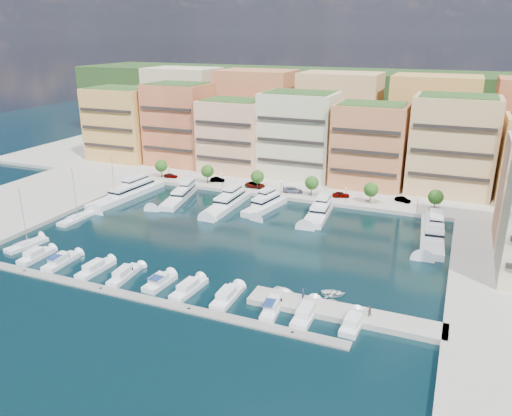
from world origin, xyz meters
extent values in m
plane|color=black|center=(0.00, 0.00, 0.00)|extent=(400.00, 400.00, 0.00)
cube|color=#9E998E|center=(0.00, 62.00, 0.00)|extent=(220.00, 64.00, 2.00)
cube|color=#1B3816|center=(0.00, 110.00, 0.00)|extent=(240.00, 40.00, 58.00)
cube|color=gray|center=(-3.00, -30.00, 0.00)|extent=(72.00, 2.20, 0.35)
cube|color=#9E998E|center=(30.00, -22.00, 0.00)|extent=(32.00, 5.00, 2.00)
cube|color=#DE9751|center=(-66.00, 50.00, 13.00)|extent=(22.00, 16.00, 24.00)
cube|color=black|center=(-66.00, 41.75, 13.00)|extent=(20.24, 0.50, 0.90)
cube|color=#275221|center=(-66.00, 50.00, 25.40)|extent=(19.36, 14.08, 0.80)
cube|color=#D98848|center=(-44.00, 52.00, 14.00)|extent=(20.00, 16.00, 26.00)
cube|color=black|center=(-44.00, 43.75, 14.00)|extent=(18.40, 0.50, 0.90)
cube|color=#275221|center=(-44.00, 52.00, 27.40)|extent=(17.60, 14.08, 0.80)
cube|color=#EBAF83|center=(-23.00, 50.00, 12.00)|extent=(20.00, 15.00, 22.00)
cube|color=black|center=(-23.00, 42.25, 12.00)|extent=(18.40, 0.50, 0.90)
cube|color=#275221|center=(-23.00, 50.00, 23.40)|extent=(17.60, 13.20, 0.80)
cube|color=beige|center=(-2.00, 52.00, 13.50)|extent=(22.00, 16.00, 25.00)
cube|color=black|center=(-2.00, 43.75, 13.50)|extent=(20.24, 0.50, 0.90)
cube|color=#275221|center=(-2.00, 52.00, 26.40)|extent=(19.36, 14.08, 0.80)
cube|color=#C77A4A|center=(20.00, 50.00, 12.50)|extent=(20.00, 15.00, 23.00)
cube|color=black|center=(20.00, 42.25, 12.50)|extent=(18.40, 0.50, 0.90)
cube|color=#275221|center=(20.00, 50.00, 24.40)|extent=(17.60, 13.20, 0.80)
cube|color=tan|center=(42.00, 52.00, 14.00)|extent=(22.00, 16.00, 26.00)
cube|color=black|center=(42.00, 43.75, 14.00)|extent=(20.24, 0.50, 0.90)
cube|color=#275221|center=(42.00, 52.00, 27.40)|extent=(19.36, 14.08, 0.80)
cube|color=beige|center=(-55.00, 74.00, 16.00)|extent=(26.00, 18.00, 30.00)
cube|color=#C77A4A|center=(-25.00, 74.00, 16.00)|extent=(26.00, 18.00, 30.00)
cube|color=tan|center=(5.00, 74.00, 16.00)|extent=(26.00, 18.00, 30.00)
cube|color=#DE9751|center=(35.00, 74.00, 16.00)|extent=(26.00, 18.00, 30.00)
cylinder|color=#473323|center=(-40.00, 33.50, 2.50)|extent=(0.24, 0.24, 3.00)
sphere|color=#214714|center=(-40.00, 33.50, 4.75)|extent=(3.80, 3.80, 3.80)
cylinder|color=#473323|center=(-24.00, 33.50, 2.50)|extent=(0.24, 0.24, 3.00)
sphere|color=#214714|center=(-24.00, 33.50, 4.75)|extent=(3.80, 3.80, 3.80)
cylinder|color=#473323|center=(-8.00, 33.50, 2.50)|extent=(0.24, 0.24, 3.00)
sphere|color=#214714|center=(-8.00, 33.50, 4.75)|extent=(3.80, 3.80, 3.80)
cylinder|color=#473323|center=(8.00, 33.50, 2.50)|extent=(0.24, 0.24, 3.00)
sphere|color=#214714|center=(8.00, 33.50, 4.75)|extent=(3.80, 3.80, 3.80)
cylinder|color=#473323|center=(24.00, 33.50, 2.50)|extent=(0.24, 0.24, 3.00)
sphere|color=#214714|center=(24.00, 33.50, 4.75)|extent=(3.80, 3.80, 3.80)
cylinder|color=#473323|center=(40.00, 33.50, 2.50)|extent=(0.24, 0.24, 3.00)
sphere|color=#214714|center=(40.00, 33.50, 4.75)|extent=(3.80, 3.80, 3.80)
cylinder|color=black|center=(-36.00, 31.20, 3.00)|extent=(0.10, 0.10, 4.00)
sphere|color=#FFF2CC|center=(-36.00, 31.20, 5.05)|extent=(0.30, 0.30, 0.30)
cylinder|color=black|center=(-18.00, 31.20, 3.00)|extent=(0.10, 0.10, 4.00)
sphere|color=#FFF2CC|center=(-18.00, 31.20, 5.05)|extent=(0.30, 0.30, 0.30)
cylinder|color=black|center=(0.00, 31.20, 3.00)|extent=(0.10, 0.10, 4.00)
sphere|color=#FFF2CC|center=(0.00, 31.20, 5.05)|extent=(0.30, 0.30, 0.30)
cylinder|color=black|center=(18.00, 31.20, 3.00)|extent=(0.10, 0.10, 4.00)
sphere|color=#FFF2CC|center=(18.00, 31.20, 5.05)|extent=(0.30, 0.30, 0.30)
cylinder|color=black|center=(36.00, 31.20, 3.00)|extent=(0.10, 0.10, 4.00)
sphere|color=#FFF2CC|center=(36.00, 31.20, 5.05)|extent=(0.30, 0.30, 0.30)
cube|color=white|center=(-39.77, 15.56, 0.35)|extent=(7.39, 27.22, 2.30)
cube|color=white|center=(-39.77, 18.25, 2.40)|extent=(5.38, 15.10, 1.80)
cube|color=black|center=(-39.77, 18.25, 2.40)|extent=(5.45, 15.16, 0.55)
cube|color=white|center=(-39.77, 20.40, 4.00)|extent=(3.68, 8.30, 1.40)
cylinder|color=#B2B2B7|center=(-39.77, 22.01, 5.60)|extent=(0.14, 0.14, 1.80)
cube|color=white|center=(-25.22, 19.06, 0.35)|extent=(7.92, 20.31, 2.30)
cube|color=white|center=(-25.22, 21.05, 2.40)|extent=(5.46, 11.39, 1.80)
cube|color=black|center=(-25.22, 21.05, 2.40)|extent=(5.53, 11.46, 0.55)
cube|color=white|center=(-25.22, 22.64, 4.00)|extent=(3.61, 6.33, 1.40)
cylinder|color=#B2B2B7|center=(-25.22, 23.83, 5.60)|extent=(0.14, 0.14, 1.80)
cube|color=black|center=(-25.22, 19.06, -0.10)|extent=(7.98, 20.37, 0.35)
cube|color=white|center=(-10.60, 18.63, 0.35)|extent=(4.83, 20.75, 2.30)
cube|color=white|center=(-10.60, 20.71, 2.40)|extent=(3.95, 11.42, 1.80)
cube|color=black|center=(-10.60, 20.71, 2.40)|extent=(4.01, 11.48, 0.55)
cube|color=white|center=(-10.60, 22.36, 4.00)|extent=(2.88, 6.23, 1.40)
cylinder|color=#B2B2B7|center=(-10.60, 23.61, 5.60)|extent=(0.14, 0.14, 1.80)
cube|color=white|center=(-0.77, 20.95, 0.35)|extent=(7.10, 16.57, 2.30)
cube|color=white|center=(-0.77, 22.56, 2.40)|extent=(4.98, 9.33, 1.80)
cube|color=black|center=(-0.77, 22.56, 2.40)|extent=(5.05, 9.40, 0.55)
cube|color=white|center=(-0.77, 23.85, 4.00)|extent=(3.32, 5.21, 1.40)
cylinder|color=#B2B2B7|center=(-0.77, 24.82, 5.60)|extent=(0.14, 0.14, 1.80)
cube|color=white|center=(13.71, 20.59, 0.35)|extent=(5.95, 17.12, 2.30)
cube|color=white|center=(13.71, 22.27, 2.40)|extent=(4.54, 9.51, 1.80)
cube|color=black|center=(13.71, 22.27, 2.40)|extent=(4.60, 9.58, 0.55)
cube|color=white|center=(13.71, 23.62, 4.00)|extent=(3.19, 5.24, 1.40)
cylinder|color=#B2B2B7|center=(13.71, 24.63, 5.60)|extent=(0.14, 0.14, 1.80)
cube|color=black|center=(13.71, 20.59, -0.10)|extent=(6.01, 17.18, 0.35)
cube|color=white|center=(40.71, 17.09, 0.35)|extent=(6.56, 24.11, 2.30)
cube|color=white|center=(40.71, 19.47, 2.40)|extent=(4.90, 13.36, 1.80)
cube|color=black|center=(40.71, 19.47, 2.40)|extent=(4.96, 13.42, 0.55)
cube|color=white|center=(40.71, 21.38, 4.00)|extent=(3.40, 7.34, 1.40)
cylinder|color=#B2B2B7|center=(40.71, 22.81, 5.60)|extent=(0.14, 0.14, 1.80)
cube|color=white|center=(-32.67, -24.50, 0.25)|extent=(2.76, 7.76, 1.40)
cube|color=white|center=(-32.67, -24.89, 1.55)|extent=(2.15, 3.73, 1.10)
cube|color=black|center=(-32.67, -23.34, 1.30)|extent=(1.97, 0.11, 0.55)
cube|color=white|center=(-26.11, -24.50, 0.25)|extent=(3.06, 8.63, 1.40)
cube|color=white|center=(-26.11, -24.93, 1.55)|extent=(2.27, 4.18, 1.10)
cube|color=black|center=(-26.11, -23.22, 1.30)|extent=(1.93, 0.19, 0.55)
cube|color=navy|center=(-26.11, -26.03, 2.15)|extent=(1.99, 2.64, 0.12)
cube|color=white|center=(-17.63, -24.50, 0.25)|extent=(3.04, 8.84, 1.40)
cube|color=white|center=(-17.63, -24.94, 1.55)|extent=(2.24, 4.28, 1.10)
cube|color=black|center=(-17.63, -23.19, 1.30)|extent=(1.87, 0.19, 0.55)
cube|color=white|center=(-10.92, -24.50, 0.25)|extent=(3.01, 8.98, 1.40)
cube|color=white|center=(-10.92, -24.94, 1.55)|extent=(2.15, 4.36, 1.10)
cube|color=black|center=(-10.92, -23.18, 1.30)|extent=(1.70, 0.23, 0.55)
cube|color=white|center=(-3.19, -24.50, 0.25)|extent=(3.33, 7.35, 1.40)
cube|color=white|center=(-3.19, -24.86, 1.55)|extent=(2.45, 3.58, 1.10)
cube|color=black|center=(-3.19, -23.42, 1.30)|extent=(2.05, 0.24, 0.55)
cube|color=navy|center=(-3.19, -25.79, 2.15)|extent=(2.14, 2.28, 0.12)
cube|color=white|center=(2.86, -24.50, 0.25)|extent=(3.37, 8.88, 1.40)
cube|color=white|center=(2.86, -24.93, 1.55)|extent=(2.41, 4.33, 1.10)
cube|color=black|center=(2.86, -23.20, 1.30)|extent=(1.91, 0.26, 0.55)
cube|color=white|center=(10.38, -24.50, 0.25)|extent=(2.98, 8.38, 1.40)
cube|color=white|center=(10.38, -24.92, 1.55)|extent=(2.28, 4.04, 1.10)
cube|color=black|center=(10.38, -23.25, 1.30)|extent=(2.04, 0.14, 0.55)
cube|color=white|center=(18.84, -24.50, 0.25)|extent=(3.27, 9.03, 1.40)
cube|color=white|center=(18.84, -24.94, 1.55)|extent=(2.30, 4.41, 1.10)
cube|color=black|center=(18.84, -23.17, 1.30)|extent=(1.76, 0.27, 0.55)
cube|color=navy|center=(18.84, -26.09, 2.15)|extent=(1.95, 2.80, 0.12)
cube|color=white|center=(24.48, -24.50, 0.25)|extent=(2.77, 8.88, 1.40)
cube|color=white|center=(24.48, -24.94, 1.55)|extent=(2.16, 4.26, 1.10)
cube|color=black|center=(24.48, -23.17, 1.30)|extent=(1.99, 0.10, 0.55)
cube|color=white|center=(32.08, -24.50, 0.25)|extent=(3.02, 7.25, 1.40)
cube|color=white|center=(32.08, -24.86, 1.55)|extent=(2.25, 3.52, 1.10)
cube|color=black|center=(32.08, -23.43, 1.30)|extent=(1.92, 0.20, 0.55)
cube|color=white|center=(-40.25, 10.49, 0.20)|extent=(3.49, 8.72, 1.20)
cube|color=white|center=(-40.25, 9.64, 1.10)|extent=(1.81, 2.27, 0.60)
cylinder|color=#B2B2B7|center=(-40.25, 10.91, 6.80)|extent=(0.14, 0.14, 12.00)
cylinder|color=#B2B2B7|center=(-40.25, 9.21, 1.80)|extent=(0.46, 3.82, 0.10)
cube|color=white|center=(-40.54, -3.88, 0.20)|extent=(3.13, 10.49, 1.20)
cube|color=white|center=(-40.54, -4.92, 1.10)|extent=(1.76, 2.65, 0.60)
cylinder|color=#B2B2B7|center=(-40.54, -3.36, 6.80)|extent=(0.14, 0.14, 12.00)
cylinder|color=#B2B2B7|center=(-40.54, -5.44, 1.80)|extent=(0.25, 4.68, 0.10)
cube|color=white|center=(-39.12, -20.76, 0.20)|extent=(4.33, 9.38, 1.20)
cube|color=white|center=(-39.12, -21.66, 1.10)|extent=(2.05, 2.52, 0.60)
cylinder|color=#B2B2B7|center=(-39.12, -20.31, 6.80)|extent=(0.14, 0.14, 12.00)
cylinder|color=#B2B2B7|center=(-39.12, -22.12, 1.80)|extent=(0.80, 4.02, 0.10)
imported|color=white|center=(18.80, -18.62, 0.44)|extent=(4.91, 4.06, 0.88)
imported|color=#C0AF93|center=(27.34, -18.30, 0.36)|extent=(1.38, 1.20, 0.72)
imported|color=silver|center=(26.81, -16.02, 0.44)|extent=(4.84, 3.99, 0.87)
imported|color=gray|center=(-37.29, 34.43, 1.70)|extent=(4.35, 2.33, 1.41)
imported|color=gray|center=(-22.01, 35.95, 1.71)|extent=(4.52, 2.43, 1.42)
imported|color=gray|center=(-9.19, 34.78, 1.83)|extent=(6.05, 2.99, 1.65)
imported|color=gray|center=(2.30, 34.39, 1.80)|extent=(5.88, 3.41, 1.60)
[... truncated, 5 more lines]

